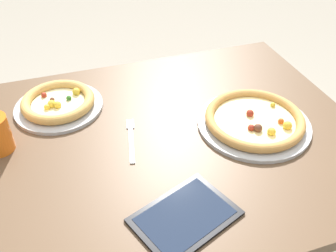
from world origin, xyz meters
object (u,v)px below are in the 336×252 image
object	(u,v)px
pizza_far	(58,103)
fork	(131,138)
tablet	(185,217)
pizza_near	(254,120)

from	to	relation	value
pizza_far	fork	bearing A→B (deg)	-50.20
pizza_far	tablet	distance (m)	0.61
pizza_near	tablet	world-z (taller)	pizza_near
pizza_near	pizza_far	distance (m)	0.64
pizza_far	tablet	bearing A→B (deg)	-66.49
fork	pizza_near	bearing A→B (deg)	-8.89
pizza_far	fork	xyz separation A→B (m)	(0.19, -0.23, -0.02)
pizza_near	tablet	xyz separation A→B (m)	(-0.33, -0.27, -0.01)
pizza_near	tablet	bearing A→B (deg)	-140.95
pizza_far	tablet	world-z (taller)	pizza_far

